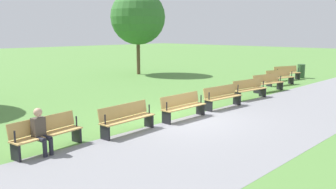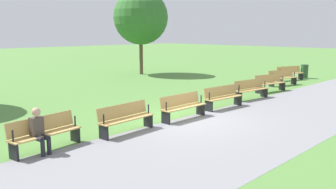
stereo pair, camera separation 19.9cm
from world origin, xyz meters
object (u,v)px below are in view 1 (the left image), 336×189
object	(u,v)px
bench_0	(287,73)
bench_3	(249,89)
bench_2	(268,82)
bench_6	(127,118)
trash_bin	(301,71)
bench_4	(222,96)
person_seated	(41,130)
bench_7	(46,133)
tree_0	(138,17)
bench_1	(280,77)
bench_5	(183,106)

from	to	relation	value
bench_0	bench_3	world-z (taller)	same
bench_2	bench_6	world-z (taller)	same
bench_0	trash_bin	xyz separation A→B (m)	(-1.61, 0.25, -0.01)
bench_4	trash_bin	distance (m)	11.68
bench_4	person_seated	distance (m)	7.84
bench_3	person_seated	distance (m)	10.37
bench_2	bench_7	xyz separation A→B (m)	(12.64, 0.40, 0.00)
bench_4	person_seated	xyz separation A→B (m)	(7.84, -0.07, 0.16)
person_seated	trash_bin	distance (m)	19.46
bench_3	tree_0	bearing A→B (deg)	-97.32
bench_2	person_seated	xyz separation A→B (m)	(12.87, 0.58, 0.16)
bench_3	bench_7	xyz separation A→B (m)	(10.13, 0.00, 0.00)
bench_0	bench_7	bearing A→B (deg)	23.86
bench_7	person_seated	xyz separation A→B (m)	(0.23, 0.18, 0.16)
bench_7	trash_bin	world-z (taller)	trash_bin
bench_2	trash_bin	distance (m)	6.60
bench_0	bench_7	xyz separation A→B (m)	(17.55, 1.69, 0.00)
bench_6	tree_0	bearing A→B (deg)	-136.60
bench_2	tree_0	xyz separation A→B (m)	(-0.38, -10.64, 3.64)
bench_4	person_seated	bearing A→B (deg)	3.19
bench_0	bench_1	bearing A→B (deg)	34.85
bench_1	trash_bin	distance (m)	4.07
bench_5	bench_1	bearing A→B (deg)	-172.68
bench_1	person_seated	distance (m)	15.39
person_seated	trash_bin	bearing A→B (deg)	177.40
person_seated	trash_bin	size ratio (longest dim) A/B	1.29
bench_1	bench_6	world-z (taller)	same
bench_4	tree_0	world-z (taller)	tree_0
bench_0	tree_0	bearing A→B (deg)	-45.80
bench_5	bench_6	bearing A→B (deg)	-1.83
bench_0	bench_7	size ratio (longest dim) A/B	1.00
bench_1	person_seated	bearing A→B (deg)	18.96
bench_0	bench_6	size ratio (longest dim) A/B	1.01
bench_3	person_seated	world-z (taller)	person_seated
bench_1	bench_5	bearing A→B (deg)	22.02
bench_1	bench_3	distance (m)	5.08
bench_1	bench_5	size ratio (longest dim) A/B	1.03
bench_0	bench_6	xyz separation A→B (m)	(15.02, 1.93, 0.00)
bench_0	trash_bin	bearing A→B (deg)	-170.53
bench_4	trash_bin	xyz separation A→B (m)	(-11.55, -1.68, -0.01)
bench_5	trash_bin	xyz separation A→B (m)	(-14.09, -1.76, -0.01)
bench_4	bench_5	xyz separation A→B (m)	(2.54, 0.08, 0.00)
bench_1	tree_0	size ratio (longest dim) A/B	0.33
bench_0	bench_1	world-z (taller)	same
trash_bin	bench_1	bearing A→B (deg)	6.61
bench_6	tree_0	distance (m)	15.84
person_seated	trash_bin	xyz separation A→B (m)	(-19.39, -1.61, -0.17)
bench_2	bench_3	bearing A→B (deg)	20.18
bench_3	bench_7	world-z (taller)	same
bench_6	bench_7	size ratio (longest dim) A/B	0.99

